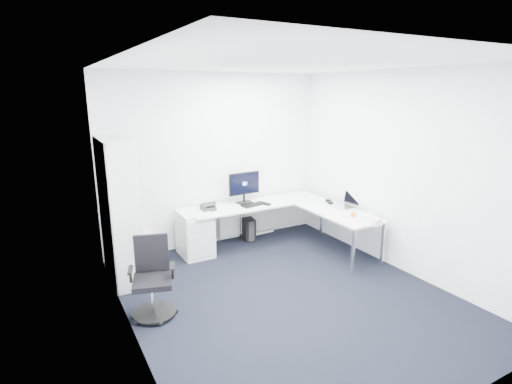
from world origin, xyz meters
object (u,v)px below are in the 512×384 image
l_desk (268,229)px  monitor (245,188)px  task_chair (152,279)px  bookshelf (119,211)px  laptop (343,199)px

l_desk → monitor: bearing=113.5°
l_desk → task_chair: 2.34m
monitor → task_chair: bearing=-145.2°
l_desk → bookshelf: bearing=178.7°
bookshelf → monitor: size_ratio=3.44×
l_desk → monitor: size_ratio=4.23×
task_chair → laptop: 3.19m
task_chair → monitor: (1.90, 1.48, 0.49)m
l_desk → task_chair: bearing=-152.9°
l_desk → laptop: 1.26m
bookshelf → laptop: size_ratio=5.27×
l_desk → bookshelf: bookshelf is taller
l_desk → task_chair: (-2.08, -1.06, 0.11)m
laptop → monitor: bearing=136.3°
task_chair → laptop: laptop is taller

